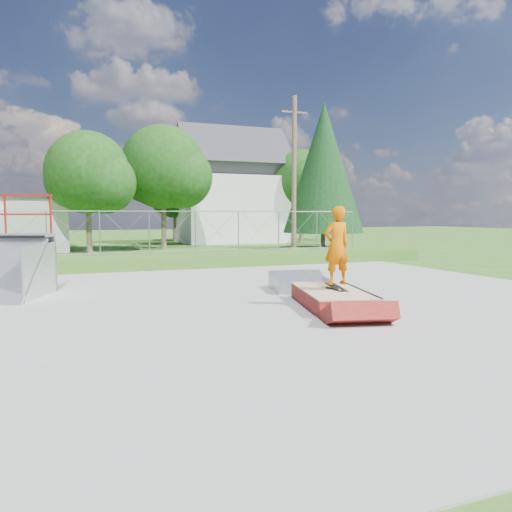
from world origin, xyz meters
The scene contains 15 objects.
ground centered at (0.00, 0.00, 0.00)m, with size 120.00×120.00×0.00m, color #2B5418.
concrete_pad centered at (0.00, 0.00, 0.02)m, with size 20.00×16.00×0.04m, color gray.
grass_berm centered at (0.00, 9.50, 0.25)m, with size 24.00×3.00×0.50m, color #2B5418.
grind_box centered at (2.27, -0.75, 0.21)m, with size 1.97×3.03×0.41m.
flat_bank_ramp centered at (2.70, 1.71, 0.24)m, with size 1.54×1.64×0.47m, color #AAACB2, non-canonical shape.
skateboard centered at (2.39, -0.74, 0.46)m, with size 0.22×0.80×0.02m, color black.
skater centered at (2.39, -0.74, 1.36)m, with size 0.66×0.43×1.81m, color #D56100.
chain_link_fence centered at (0.00, 10.50, 1.40)m, with size 20.00×0.06×1.80m, color gray, non-canonical shape.
gable_house centered at (9.00, 26.00, 3.84)m, with size 8.40×6.08×8.94m.
utility_pole centered at (7.50, 12.00, 4.00)m, with size 0.24×0.24×8.00m, color brown.
tree_left_near centered at (-1.75, 17.83, 4.24)m, with size 4.76×4.48×6.65m.
tree_center centered at (2.78, 19.81, 4.85)m, with size 5.44×5.12×7.60m.
tree_right_far centered at (14.27, 23.82, 4.54)m, with size 5.10×4.80×7.12m.
tree_back_mid centered at (5.21, 27.86, 3.63)m, with size 4.08×3.84×5.70m.
conifer_tree centered at (12.00, 17.00, 5.05)m, with size 5.04×5.04×9.10m.
Camera 1 is at (-3.58, -10.72, 2.16)m, focal length 35.00 mm.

